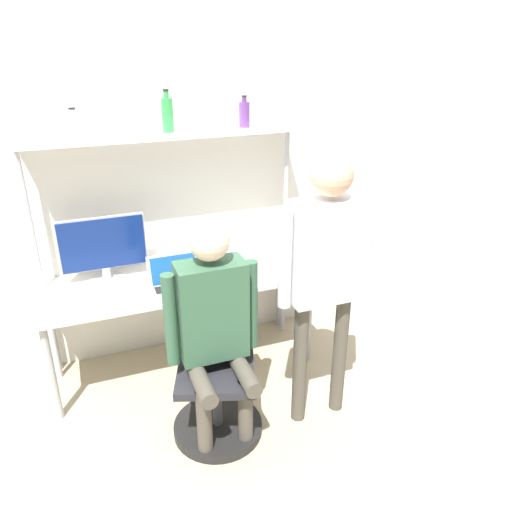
# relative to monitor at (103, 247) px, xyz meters

# --- Properties ---
(ground_plane) EXTENTS (12.00, 12.00, 0.00)m
(ground_plane) POSITION_rel_monitor_xyz_m (0.47, -0.51, -0.98)
(ground_plane) COLOR tan
(wall_back) EXTENTS (8.00, 0.06, 2.70)m
(wall_back) POSITION_rel_monitor_xyz_m (0.47, 0.21, 0.37)
(wall_back) COLOR silver
(wall_back) RESTS_ON ground_plane
(desk) EXTENTS (1.92, 0.67, 0.74)m
(desk) POSITION_rel_monitor_xyz_m (0.47, -0.16, -0.32)
(desk) COLOR silver
(desk) RESTS_ON ground_plane
(shelf_unit) EXTENTS (1.83, 0.29, 1.72)m
(shelf_unit) POSITION_rel_monitor_xyz_m (0.47, 0.02, 0.52)
(shelf_unit) COLOR white
(shelf_unit) RESTS_ON ground_plane
(monitor) EXTENTS (0.58, 0.24, 0.46)m
(monitor) POSITION_rel_monitor_xyz_m (0.00, 0.00, 0.00)
(monitor) COLOR #B7B7BC
(monitor) RESTS_ON desk
(laptop) EXTENTS (0.35, 0.22, 0.21)m
(laptop) POSITION_rel_monitor_xyz_m (0.43, -0.25, -0.19)
(laptop) COLOR #BCBCC1
(laptop) RESTS_ON desk
(cell_phone) EXTENTS (0.07, 0.15, 0.01)m
(cell_phone) POSITION_rel_monitor_xyz_m (0.73, -0.32, -0.24)
(cell_phone) COLOR #264C8C
(cell_phone) RESTS_ON desk
(office_chair) EXTENTS (0.58, 0.58, 0.93)m
(office_chair) POSITION_rel_monitor_xyz_m (0.52, -0.88, -0.69)
(office_chair) COLOR black
(office_chair) RESTS_ON ground_plane
(person_seated) EXTENTS (0.56, 0.47, 1.42)m
(person_seated) POSITION_rel_monitor_xyz_m (0.51, -0.92, -0.14)
(person_seated) COLOR #4C473D
(person_seated) RESTS_ON ground_plane
(person_standing) EXTENTS (0.60, 0.24, 1.74)m
(person_standing) POSITION_rel_monitor_xyz_m (1.18, -0.99, 0.14)
(person_standing) COLOR #4C473D
(person_standing) RESTS_ON ground_plane
(bottle_clear) EXTENTS (0.09, 0.09, 0.19)m
(bottle_clear) POSITION_rel_monitor_xyz_m (-0.07, 0.02, 0.82)
(bottle_clear) COLOR silver
(bottle_clear) RESTS_ON shelf_unit
(bottle_green) EXTENTS (0.08, 0.08, 0.27)m
(bottle_green) POSITION_rel_monitor_xyz_m (0.51, 0.02, 0.85)
(bottle_green) COLOR #2D8C3F
(bottle_green) RESTS_ON shelf_unit
(bottle_purple) EXTENTS (0.08, 0.08, 0.21)m
(bottle_purple) POSITION_rel_monitor_xyz_m (1.04, 0.02, 0.83)
(bottle_purple) COLOR #593372
(bottle_purple) RESTS_ON shelf_unit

